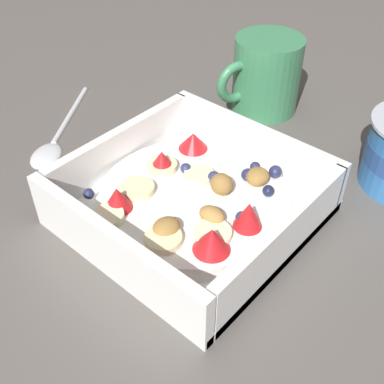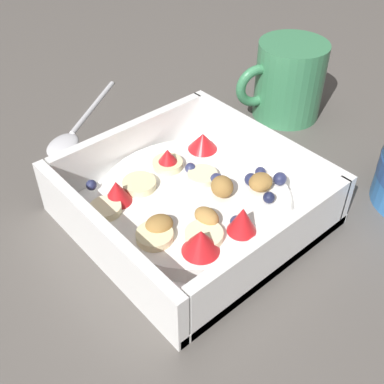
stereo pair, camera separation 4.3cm
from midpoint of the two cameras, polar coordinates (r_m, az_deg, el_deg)
name	(u,v)px [view 2 (the right image)]	position (r m, az deg, el deg)	size (l,w,h in m)	color
ground_plane	(199,220)	(0.44, 3.63, -3.47)	(2.40, 2.40, 0.00)	#56514C
fruit_bowl	(192,202)	(0.43, 2.79, -1.29)	(0.20, 0.20, 0.06)	white
spoon	(72,130)	(0.57, -12.04, 7.24)	(0.11, 0.15, 0.01)	silver
coffee_mug	(288,80)	(0.59, 13.52, 12.78)	(0.08, 0.11, 0.09)	#3D8456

